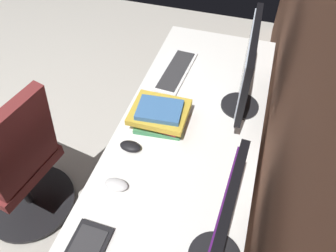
# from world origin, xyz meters

# --- Properties ---
(wall_back) EXTENTS (5.00, 0.10, 2.60)m
(wall_back) POSITION_xyz_m (0.00, 2.04, 1.30)
(wall_back) COLOR brown
(wall_back) RESTS_ON ground
(desk) EXTENTS (2.21, 0.70, 0.73)m
(desk) POSITION_xyz_m (0.03, 1.62, 0.67)
(desk) COLOR white
(desk) RESTS_ON ground
(drawer_pedestal) EXTENTS (0.40, 0.51, 0.69)m
(drawer_pedestal) POSITION_xyz_m (-0.18, 1.64, 0.35)
(drawer_pedestal) COLOR white
(drawer_pedestal) RESTS_ON ground
(monitor_primary) EXTENTS (0.48, 0.20, 0.42)m
(monitor_primary) POSITION_xyz_m (0.42, 1.86, 0.97)
(monitor_primary) COLOR black
(monitor_primary) RESTS_ON desk
(monitor_secondary) EXTENTS (0.53, 0.20, 0.45)m
(monitor_secondary) POSITION_xyz_m (-0.41, 1.83, 0.99)
(monitor_secondary) COLOR black
(monitor_secondary) RESTS_ON desk
(keyboard_spare) EXTENTS (0.43, 0.17, 0.02)m
(keyboard_spare) POSITION_xyz_m (-0.59, 1.43, 0.74)
(keyboard_spare) COLOR silver
(keyboard_spare) RESTS_ON desk
(mouse_main) EXTENTS (0.06, 0.10, 0.03)m
(mouse_main) POSITION_xyz_m (0.24, 1.40, 0.75)
(mouse_main) COLOR silver
(mouse_main) RESTS_ON desk
(mouse_spare) EXTENTS (0.06, 0.10, 0.03)m
(mouse_spare) POSITION_xyz_m (0.03, 1.38, 0.75)
(mouse_spare) COLOR black
(mouse_spare) RESTS_ON desk
(book_stack_near) EXTENTS (0.24, 0.28, 0.11)m
(book_stack_near) POSITION_xyz_m (-0.18, 1.46, 0.79)
(book_stack_near) COLOR #3D8456
(book_stack_near) RESTS_ON desk
(office_chair) EXTENTS (0.56, 0.58, 0.97)m
(office_chair) POSITION_xyz_m (0.15, 0.74, 0.46)
(office_chair) COLOR maroon
(office_chair) RESTS_ON ground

